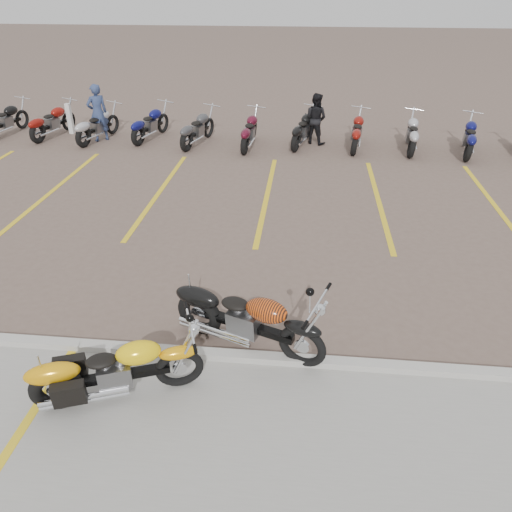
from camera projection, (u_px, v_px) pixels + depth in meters
The scene contains 9 objects.
ground at pixel (248, 284), 8.79m from camera, with size 100.00×100.00×0.00m, color brown.
curb at pixel (231, 356), 7.03m from camera, with size 60.00×0.18×0.12m, color #ADAAA3.
parking_stripes at pixel (267, 196), 12.25m from camera, with size 38.00×5.50×0.01m, color gold, non-canonical shape.
yellow_cruiser at pixel (114, 371), 6.22m from camera, with size 2.06×0.87×0.88m.
flame_cruiser at pixel (245, 320), 7.06m from camera, with size 2.25×0.97×0.97m.
person_a at pixel (98, 113), 15.92m from camera, with size 0.65×0.43×1.79m, color navy.
person_b at pixel (315, 119), 15.71m from camera, with size 0.76×0.59×1.57m, color black.
bollard at pixel (70, 119), 16.84m from camera, with size 0.15×0.15×1.00m, color silver.
bg_bike_row at pixel (302, 129), 15.55m from camera, with size 20.76×2.08×1.10m.
Camera 1 is at (0.91, -7.35, 4.75)m, focal length 35.00 mm.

